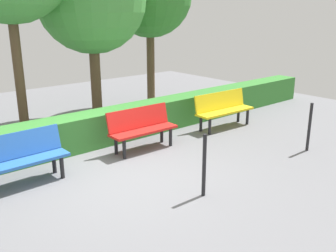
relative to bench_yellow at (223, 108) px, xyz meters
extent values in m
plane|color=slate|center=(3.49, 0.77, -0.48)|extent=(17.05, 17.05, 0.00)
cube|color=yellow|center=(0.00, 0.07, -0.07)|extent=(1.63, 0.49, 0.05)
cube|color=yellow|center=(0.00, -0.11, 0.17)|extent=(1.62, 0.19, 0.42)
cylinder|color=black|center=(-0.65, 0.25, -0.29)|extent=(0.07, 0.07, 0.39)
cylinder|color=black|center=(-0.66, -0.05, -0.29)|extent=(0.07, 0.07, 0.39)
cylinder|color=black|center=(0.67, 0.20, -0.29)|extent=(0.07, 0.07, 0.39)
cylinder|color=black|center=(0.65, -0.10, -0.29)|extent=(0.07, 0.07, 0.39)
cube|color=red|center=(2.44, 0.03, -0.07)|extent=(1.47, 0.45, 0.05)
cube|color=red|center=(2.43, -0.16, 0.17)|extent=(1.46, 0.17, 0.42)
cylinder|color=black|center=(1.86, 0.19, -0.29)|extent=(0.07, 0.07, 0.39)
cylinder|color=black|center=(1.85, -0.11, -0.29)|extent=(0.07, 0.07, 0.39)
cylinder|color=black|center=(3.02, 0.16, -0.29)|extent=(0.07, 0.07, 0.39)
cylinder|color=black|center=(3.01, -0.14, -0.29)|extent=(0.07, 0.07, 0.39)
cube|color=blue|center=(4.94, 0.08, -0.07)|extent=(1.53, 0.46, 0.05)
cube|color=blue|center=(4.95, -0.11, 0.17)|extent=(1.52, 0.17, 0.42)
cylinder|color=black|center=(4.33, 0.22, -0.29)|extent=(0.07, 0.07, 0.39)
cylinder|color=black|center=(4.34, -0.08, -0.29)|extent=(0.07, 0.07, 0.39)
cube|color=#387F33|center=(2.39, -0.90, -0.13)|extent=(13.05, 0.62, 0.71)
cylinder|color=brown|center=(0.09, -2.73, 0.76)|extent=(0.23, 0.23, 2.48)
cylinder|color=brown|center=(2.02, -2.55, 0.64)|extent=(0.26, 0.26, 2.25)
cylinder|color=brown|center=(4.00, -2.32, 1.02)|extent=(0.21, 0.21, 3.01)
cylinder|color=black|center=(-0.08, 2.23, 0.02)|extent=(0.06, 0.06, 1.00)
cylinder|color=black|center=(2.95, 2.23, 0.02)|extent=(0.06, 0.06, 1.00)
camera|label=1|loc=(6.81, 5.89, 2.25)|focal=40.29mm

